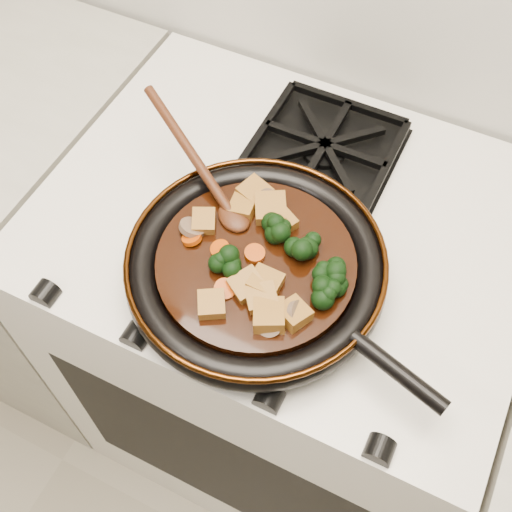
% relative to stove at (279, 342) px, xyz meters
% --- Properties ---
extents(stove, '(0.76, 0.60, 0.90)m').
position_rel_stove_xyz_m(stove, '(0.00, 0.00, 0.00)').
color(stove, silver).
rests_on(stove, ground).
extents(burner_grate_front, '(0.23, 0.23, 0.03)m').
position_rel_stove_xyz_m(burner_grate_front, '(0.00, -0.14, 0.46)').
color(burner_grate_front, black).
rests_on(burner_grate_front, stove).
extents(burner_grate_back, '(0.23, 0.23, 0.03)m').
position_rel_stove_xyz_m(burner_grate_back, '(0.00, 0.14, 0.46)').
color(burner_grate_back, black).
rests_on(burner_grate_back, stove).
extents(skillet, '(0.48, 0.36, 0.05)m').
position_rel_stove_xyz_m(skillet, '(0.01, -0.13, 0.49)').
color(skillet, black).
rests_on(skillet, burner_grate_front).
extents(braising_sauce, '(0.28, 0.28, 0.02)m').
position_rel_stove_xyz_m(braising_sauce, '(0.01, -0.13, 0.50)').
color(braising_sauce, black).
rests_on(braising_sauce, skillet).
extents(tofu_cube_0, '(0.05, 0.05, 0.02)m').
position_rel_stove_xyz_m(tofu_cube_0, '(0.01, -0.06, 0.52)').
color(tofu_cube_0, '#946222').
rests_on(tofu_cube_0, braising_sauce).
extents(tofu_cube_1, '(0.05, 0.05, 0.03)m').
position_rel_stove_xyz_m(tofu_cube_1, '(-0.04, -0.03, 0.52)').
color(tofu_cube_1, '#946222').
rests_on(tofu_cube_1, braising_sauce).
extents(tofu_cube_2, '(0.05, 0.05, 0.02)m').
position_rel_stove_xyz_m(tofu_cube_2, '(-0.08, -0.11, 0.52)').
color(tofu_cube_2, '#946222').
rests_on(tofu_cube_2, braising_sauce).
extents(tofu_cube_3, '(0.04, 0.04, 0.03)m').
position_rel_stove_xyz_m(tofu_cube_3, '(0.04, -0.16, 0.52)').
color(tofu_cube_3, '#946222').
rests_on(tofu_cube_3, braising_sauce).
extents(tofu_cube_4, '(0.05, 0.05, 0.02)m').
position_rel_stove_xyz_m(tofu_cube_4, '(-0.01, -0.22, 0.52)').
color(tofu_cube_4, '#946222').
rests_on(tofu_cube_4, braising_sauce).
extents(tofu_cube_5, '(0.05, 0.05, 0.03)m').
position_rel_stove_xyz_m(tofu_cube_5, '(0.09, -0.19, 0.52)').
color(tofu_cube_5, '#946222').
rests_on(tofu_cube_5, braising_sauce).
extents(tofu_cube_6, '(0.06, 0.06, 0.03)m').
position_rel_stove_xyz_m(tofu_cube_6, '(-0.01, -0.05, 0.52)').
color(tofu_cube_6, '#946222').
rests_on(tofu_cube_6, braising_sauce).
extents(tofu_cube_7, '(0.05, 0.05, 0.03)m').
position_rel_stove_xyz_m(tofu_cube_7, '(0.04, -0.18, 0.52)').
color(tofu_cube_7, '#946222').
rests_on(tofu_cube_7, braising_sauce).
extents(tofu_cube_8, '(0.04, 0.04, 0.02)m').
position_rel_stove_xyz_m(tofu_cube_8, '(-0.05, -0.06, 0.52)').
color(tofu_cube_8, '#946222').
rests_on(tofu_cube_8, braising_sauce).
extents(tofu_cube_9, '(0.06, 0.06, 0.03)m').
position_rel_stove_xyz_m(tofu_cube_9, '(0.06, -0.20, 0.52)').
color(tofu_cube_9, '#946222').
rests_on(tofu_cube_9, braising_sauce).
extents(tofu_cube_10, '(0.05, 0.06, 0.03)m').
position_rel_stove_xyz_m(tofu_cube_10, '(0.02, -0.17, 0.52)').
color(tofu_cube_10, '#946222').
rests_on(tofu_cube_10, braising_sauce).
extents(broccoli_floret_0, '(0.07, 0.08, 0.06)m').
position_rel_stove_xyz_m(broccoli_floret_0, '(0.12, -0.13, 0.52)').
color(broccoli_floret_0, black).
rests_on(broccoli_floret_0, braising_sauce).
extents(broccoli_floret_1, '(0.07, 0.08, 0.07)m').
position_rel_stove_xyz_m(broccoli_floret_1, '(0.10, -0.11, 0.52)').
color(broccoli_floret_1, black).
rests_on(broccoli_floret_1, braising_sauce).
extents(broccoli_floret_2, '(0.08, 0.08, 0.07)m').
position_rel_stove_xyz_m(broccoli_floret_2, '(0.01, -0.08, 0.52)').
color(broccoli_floret_2, black).
rests_on(broccoli_floret_2, braising_sauce).
extents(broccoli_floret_3, '(0.09, 0.09, 0.07)m').
position_rel_stove_xyz_m(broccoli_floret_3, '(0.05, -0.09, 0.52)').
color(broccoli_floret_3, black).
rests_on(broccoli_floret_3, braising_sauce).
extents(broccoli_floret_4, '(0.07, 0.06, 0.06)m').
position_rel_stove_xyz_m(broccoli_floret_4, '(0.12, -0.15, 0.52)').
color(broccoli_floret_4, black).
rests_on(broccoli_floret_4, braising_sauce).
extents(broccoli_floret_5, '(0.07, 0.07, 0.07)m').
position_rel_stove_xyz_m(broccoli_floret_5, '(-0.02, -0.16, 0.52)').
color(broccoli_floret_5, black).
rests_on(broccoli_floret_5, braising_sauce).
extents(carrot_coin_0, '(0.03, 0.03, 0.02)m').
position_rel_stove_xyz_m(carrot_coin_0, '(-0.01, -0.19, 0.51)').
color(carrot_coin_0, '#BB3E05').
rests_on(carrot_coin_0, braising_sauce).
extents(carrot_coin_1, '(0.03, 0.03, 0.02)m').
position_rel_stove_xyz_m(carrot_coin_1, '(-0.04, -0.14, 0.51)').
color(carrot_coin_1, '#BB3E05').
rests_on(carrot_coin_1, braising_sauce).
extents(carrot_coin_2, '(0.03, 0.03, 0.02)m').
position_rel_stove_xyz_m(carrot_coin_2, '(0.02, -0.16, 0.51)').
color(carrot_coin_2, '#BB3E05').
rests_on(carrot_coin_2, braising_sauce).
extents(carrot_coin_3, '(0.03, 0.03, 0.01)m').
position_rel_stove_xyz_m(carrot_coin_3, '(0.00, -0.12, 0.51)').
color(carrot_coin_3, '#BB3E05').
rests_on(carrot_coin_3, braising_sauce).
extents(carrot_coin_4, '(0.03, 0.03, 0.01)m').
position_rel_stove_xyz_m(carrot_coin_4, '(0.01, -0.07, 0.51)').
color(carrot_coin_4, '#BB3E05').
rests_on(carrot_coin_4, braising_sauce).
extents(carrot_coin_5, '(0.03, 0.03, 0.02)m').
position_rel_stove_xyz_m(carrot_coin_5, '(-0.09, -0.14, 0.51)').
color(carrot_coin_5, '#BB3E05').
rests_on(carrot_coin_5, braising_sauce).
extents(mushroom_slice_0, '(0.05, 0.05, 0.02)m').
position_rel_stove_xyz_m(mushroom_slice_0, '(-0.09, -0.12, 0.52)').
color(mushroom_slice_0, brown).
rests_on(mushroom_slice_0, braising_sauce).
extents(mushroom_slice_1, '(0.04, 0.04, 0.03)m').
position_rel_stove_xyz_m(mushroom_slice_1, '(-0.02, -0.03, 0.52)').
color(mushroom_slice_1, brown).
rests_on(mushroom_slice_1, braising_sauce).
extents(mushroom_slice_2, '(0.03, 0.04, 0.03)m').
position_rel_stove_xyz_m(mushroom_slice_2, '(0.09, -0.18, 0.52)').
color(mushroom_slice_2, brown).
rests_on(mushroom_slice_2, braising_sauce).
extents(mushroom_slice_3, '(0.03, 0.03, 0.02)m').
position_rel_stove_xyz_m(mushroom_slice_3, '(0.07, -0.21, 0.52)').
color(mushroom_slice_3, brown).
rests_on(mushroom_slice_3, braising_sauce).
extents(wooden_spoon, '(0.15, 0.10, 0.24)m').
position_rel_stove_xyz_m(wooden_spoon, '(-0.11, -0.05, 0.53)').
color(wooden_spoon, '#411E0E').
rests_on(wooden_spoon, braising_sauce).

